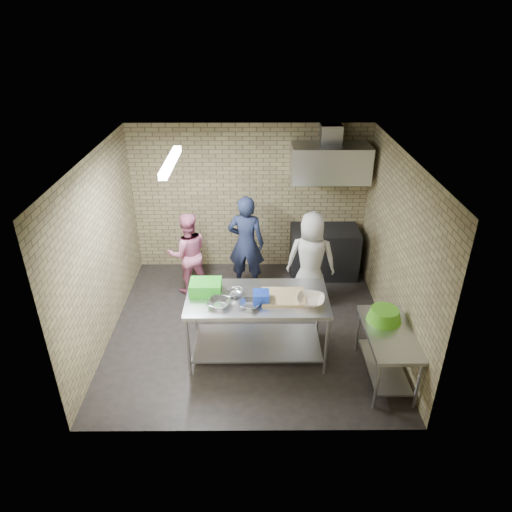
{
  "coord_description": "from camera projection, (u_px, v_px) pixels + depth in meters",
  "views": [
    {
      "loc": [
        0.06,
        -5.82,
        4.39
      ],
      "look_at": [
        0.1,
        0.2,
        1.15
      ],
      "focal_mm": 32.47,
      "sensor_mm": 36.0,
      "label": 1
    }
  ],
  "objects": [
    {
      "name": "green_crate",
      "position": [
        206.0,
        287.0,
        6.28
      ],
      "size": [
        0.43,
        0.32,
        0.17
      ],
      "primitive_type": "cube",
      "color": "green",
      "rests_on": "prep_table"
    },
    {
      "name": "bottle_red",
      "position": [
        331.0,
        164.0,
        7.91
      ],
      "size": [
        0.07,
        0.07,
        0.18
      ],
      "primitive_type": "cylinder",
      "color": "#B22619",
      "rests_on": "wall_shelf"
    },
    {
      "name": "woman_pink",
      "position": [
        188.0,
        253.0,
        7.82
      ],
      "size": [
        0.83,
        0.72,
        1.45
      ],
      "primitive_type": "imported",
      "rotation": [
        0.0,
        0.0,
        3.43
      ],
      "color": "pink",
      "rests_on": "floor"
    },
    {
      "name": "mixing_bowl_b",
      "position": [
        235.0,
        293.0,
        6.24
      ],
      "size": [
        0.28,
        0.28,
        0.07
      ],
      "primitive_type": "imported",
      "rotation": [
        0.0,
        0.0,
        -0.24
      ],
      "color": "silver",
      "rests_on": "prep_table"
    },
    {
      "name": "back_wall",
      "position": [
        250.0,
        199.0,
        8.32
      ],
      "size": [
        4.2,
        0.06,
        2.7
      ],
      "primitive_type": "cube",
      "color": "tan",
      "rests_on": "ground"
    },
    {
      "name": "woman_white",
      "position": [
        311.0,
        260.0,
        7.45
      ],
      "size": [
        0.85,
        0.62,
        1.61
      ],
      "primitive_type": "imported",
      "rotation": [
        0.0,
        0.0,
        3.0
      ],
      "color": "silver",
      "rests_on": "floor"
    },
    {
      "name": "blue_tub",
      "position": [
        261.0,
        297.0,
        6.09
      ],
      "size": [
        0.21,
        0.21,
        0.14
      ],
      "primitive_type": "cube",
      "color": "#1736AD",
      "rests_on": "prep_table"
    },
    {
      "name": "hood_duct",
      "position": [
        331.0,
        134.0,
        7.63
      ],
      "size": [
        0.35,
        0.3,
        0.3
      ],
      "primitive_type": "cube",
      "color": "#A5A8AD",
      "rests_on": "back_wall"
    },
    {
      "name": "stove",
      "position": [
        324.0,
        252.0,
        8.45
      ],
      "size": [
        1.2,
        0.7,
        0.9
      ],
      "primitive_type": "cube",
      "color": "black",
      "rests_on": "floor"
    },
    {
      "name": "man_navy",
      "position": [
        246.0,
        244.0,
        7.85
      ],
      "size": [
        0.68,
        0.49,
        1.71
      ],
      "primitive_type": "imported",
      "rotation": [
        0.0,
        0.0,
        3.0
      ],
      "color": "#151934",
      "rests_on": "floor"
    },
    {
      "name": "fluorescent_fixture",
      "position": [
        171.0,
        162.0,
        5.94
      ],
      "size": [
        0.1,
        1.25,
        0.08
      ],
      "primitive_type": "cube",
      "color": "white",
      "rests_on": "ceiling"
    },
    {
      "name": "left_wall",
      "position": [
        101.0,
        251.0,
        6.55
      ],
      "size": [
        0.06,
        4.0,
        2.7
      ],
      "primitive_type": "cube",
      "color": "tan",
      "rests_on": "ground"
    },
    {
      "name": "mixing_bowl_c",
      "position": [
        250.0,
        304.0,
        6.0
      ],
      "size": [
        0.33,
        0.33,
        0.07
      ],
      "primitive_type": "imported",
      "rotation": [
        0.0,
        0.0,
        -0.24
      ],
      "color": "#ADB0B4",
      "rests_on": "prep_table"
    },
    {
      "name": "prep_table",
      "position": [
        257.0,
        326.0,
        6.44
      ],
      "size": [
        1.91,
        0.96,
        0.96
      ],
      "primitive_type": "cube",
      "color": "silver",
      "rests_on": "floor"
    },
    {
      "name": "cutting_board",
      "position": [
        283.0,
        297.0,
        6.19
      ],
      "size": [
        0.59,
        0.45,
        0.03
      ],
      "primitive_type": "cube",
      "color": "tan",
      "rests_on": "prep_table"
    },
    {
      "name": "mixing_bowl_a",
      "position": [
        219.0,
        303.0,
        6.02
      ],
      "size": [
        0.36,
        0.36,
        0.07
      ],
      "primitive_type": "imported",
      "rotation": [
        0.0,
        0.0,
        -0.24
      ],
      "color": "silver",
      "rests_on": "prep_table"
    },
    {
      "name": "range_hood",
      "position": [
        330.0,
        163.0,
        7.71
      ],
      "size": [
        1.3,
        0.6,
        0.6
      ],
      "primitive_type": "cube",
      "color": "silver",
      "rests_on": "back_wall"
    },
    {
      "name": "front_wall",
      "position": [
        248.0,
        339.0,
        4.8
      ],
      "size": [
        4.2,
        0.06,
        2.7
      ],
      "primitive_type": "cube",
      "color": "tan",
      "rests_on": "ground"
    },
    {
      "name": "ceiling",
      "position": [
        248.0,
        157.0,
        5.92
      ],
      "size": [
        4.2,
        4.2,
        0.0
      ],
      "primitive_type": "plane",
      "rotation": [
        3.14,
        0.0,
        0.0
      ],
      "color": "black",
      "rests_on": "ground"
    },
    {
      "name": "side_counter",
      "position": [
        386.0,
        355.0,
        6.07
      ],
      "size": [
        0.6,
        1.2,
        0.75
      ],
      "primitive_type": "cube",
      "color": "silver",
      "rests_on": "floor"
    },
    {
      "name": "ceramic_bowl",
      "position": [
        311.0,
        300.0,
        6.07
      ],
      "size": [
        0.44,
        0.44,
        0.09
      ],
      "primitive_type": "imported",
      "rotation": [
        0.0,
        0.0,
        -0.24
      ],
      "color": "beige",
      "rests_on": "prep_table"
    },
    {
      "name": "green_basin",
      "position": [
        384.0,
        315.0,
        6.07
      ],
      "size": [
        0.46,
        0.46,
        0.17
      ],
      "primitive_type": null,
      "color": "#59C626",
      "rests_on": "side_counter"
    },
    {
      "name": "wall_shelf",
      "position": [
        345.0,
        170.0,
        7.96
      ],
      "size": [
        0.8,
        0.2,
        0.04
      ],
      "primitive_type": "cube",
      "color": "#3F2B19",
      "rests_on": "back_wall"
    },
    {
      "name": "right_wall",
      "position": [
        397.0,
        250.0,
        6.57
      ],
      "size": [
        0.06,
        4.0,
        2.7
      ],
      "primitive_type": "cube",
      "color": "tan",
      "rests_on": "ground"
    },
    {
      "name": "floor",
      "position": [
        250.0,
        327.0,
        7.2
      ],
      "size": [
        4.2,
        4.2,
        0.0
      ],
      "primitive_type": "plane",
      "color": "black",
      "rests_on": "ground"
    }
  ]
}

